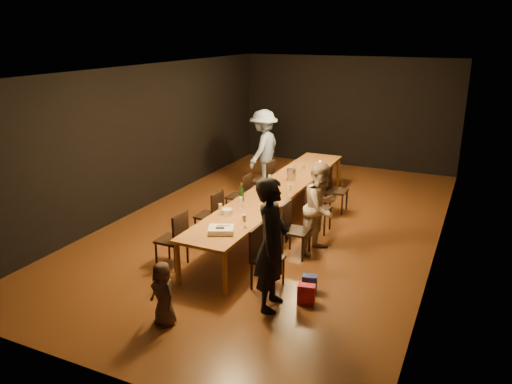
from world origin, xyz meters
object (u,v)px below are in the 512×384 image
at_px(table, 277,190).
at_px(child, 163,293).
at_px(chair_left_2, 238,196).
at_px(chair_right_0, 268,258).
at_px(woman_birthday, 272,245).
at_px(chair_right_1, 296,230).
at_px(chair_right_2, 319,208).
at_px(man_blue, 263,149).
at_px(ice_bucket, 291,174).
at_px(plate_stack, 227,212).
at_px(chair_left_1, 209,215).
at_px(chair_right_3, 337,190).
at_px(woman_tan, 321,208).
at_px(chair_left_0, 171,239).
at_px(chair_left_3, 263,180).
at_px(champagne_bottle, 241,192).
at_px(birthday_cake, 221,230).

bearing_deg(table, child, -89.82).
bearing_deg(child, chair_left_2, 123.06).
height_order(chair_right_0, woman_birthday, woman_birthday).
distance_m(chair_right_1, chair_right_2, 1.20).
height_order(table, chair_left_2, chair_left_2).
distance_m(man_blue, ice_bucket, 1.93).
xyz_separation_m(woman_birthday, child, (-1.10, -0.98, -0.50)).
bearing_deg(chair_right_1, chair_left_2, -125.22).
height_order(woman_birthday, plate_stack, woman_birthday).
bearing_deg(man_blue, chair_left_1, 7.61).
bearing_deg(chair_right_1, woman_birthday, 9.01).
bearing_deg(chair_right_3, woman_tan, 8.39).
height_order(chair_left_0, woman_tan, woman_tan).
bearing_deg(chair_left_3, chair_left_0, -180.00).
height_order(child, champagne_bottle, champagne_bottle).
height_order(chair_left_0, woman_birthday, woman_birthday).
bearing_deg(chair_right_3, chair_left_1, -35.31).
relative_size(chair_right_0, birthday_cake, 1.97).
bearing_deg(man_blue, chair_right_2, 44.95).
relative_size(chair_right_1, chair_left_0, 1.00).
xyz_separation_m(woman_tan, child, (-1.14, -3.02, -0.36)).
bearing_deg(man_blue, woman_birthday, 25.87).
relative_size(man_blue, plate_stack, 10.30).
relative_size(chair_left_3, birthday_cake, 1.97).
relative_size(table, chair_right_0, 6.45).
relative_size(chair_left_2, woman_tan, 0.59).
xyz_separation_m(woman_birthday, man_blue, (-2.38, 5.04, 0.01)).
distance_m(chair_right_1, champagne_bottle, 1.24).
distance_m(plate_stack, ice_bucket, 2.44).
bearing_deg(chair_right_0, birthday_cake, -88.45).
relative_size(chair_left_3, ice_bucket, 4.52).
height_order(chair_right_1, chair_left_2, same).
bearing_deg(champagne_bottle, birthday_cake, -75.60).
relative_size(table, man_blue, 3.19).
height_order(chair_right_1, chair_left_3, same).
bearing_deg(chair_right_1, chair_right_3, 180.00).
distance_m(table, chair_right_3, 1.49).
bearing_deg(chair_left_2, ice_bucket, -50.48).
height_order(woman_birthday, champagne_bottle, woman_birthday).
xyz_separation_m(chair_left_3, child, (0.86, -5.06, -0.03)).
bearing_deg(chair_left_0, woman_birthday, -103.66).
bearing_deg(man_blue, child, 12.56).
distance_m(chair_left_2, child, 3.95).
bearing_deg(man_blue, plate_stack, 16.05).
xyz_separation_m(chair_left_3, ice_bucket, (0.86, -0.49, 0.39)).
bearing_deg(chair_right_0, woman_tan, 169.15).
relative_size(chair_right_3, chair_left_0, 1.00).
relative_size(chair_right_2, chair_left_2, 1.00).
height_order(child, birthday_cake, child).
relative_size(chair_right_0, champagne_bottle, 2.69).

